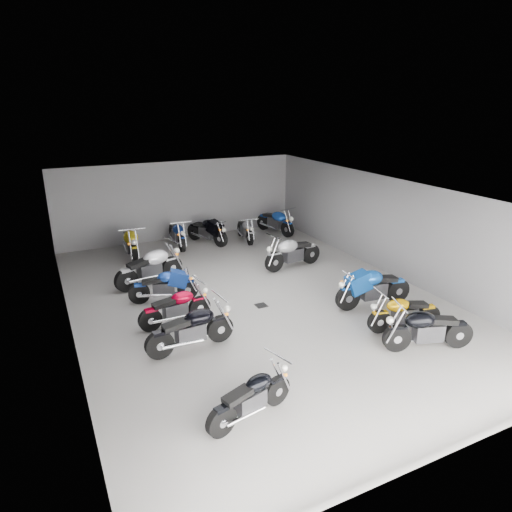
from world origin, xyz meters
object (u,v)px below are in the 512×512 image
(motorcycle_left_a, at_px, (251,397))
(motorcycle_left_f, at_px, (150,267))
(motorcycle_left_d, at_px, (176,307))
(motorcycle_back_c, at_px, (177,234))
(motorcycle_right_f, at_px, (292,252))
(motorcycle_back_e, at_px, (245,230))
(motorcycle_back_d, at_px, (207,231))
(drain_grate, at_px, (261,305))
(motorcycle_back_f, at_px, (276,221))
(motorcycle_left_e, at_px, (164,286))
(motorcycle_right_a, at_px, (427,329))
(motorcycle_left_c, at_px, (192,329))
(motorcycle_back_b, at_px, (131,243))
(motorcycle_right_c, at_px, (373,288))
(motorcycle_right_b, at_px, (404,313))

(motorcycle_left_a, height_order, motorcycle_left_f, motorcycle_left_f)
(motorcycle_left_d, height_order, motorcycle_back_c, motorcycle_back_c)
(motorcycle_right_f, xyz_separation_m, motorcycle_back_e, (-0.13, 3.59, -0.08))
(motorcycle_left_d, xyz_separation_m, motorcycle_back_d, (3.17, 6.23, 0.05))
(drain_grate, relative_size, motorcycle_back_c, 0.15)
(motorcycle_back_d, distance_m, motorcycle_back_f, 3.16)
(motorcycle_left_e, bearing_deg, motorcycle_right_f, 112.37)
(motorcycle_left_a, distance_m, motorcycle_right_a, 4.76)
(motorcycle_right_f, relative_size, motorcycle_back_c, 1.07)
(motorcycle_left_c, relative_size, motorcycle_back_e, 1.12)
(drain_grate, xyz_separation_m, motorcycle_back_b, (-2.45, 5.80, 0.57))
(motorcycle_back_c, height_order, motorcycle_back_d, motorcycle_back_d)
(motorcycle_left_d, relative_size, motorcycle_back_d, 0.97)
(motorcycle_back_d, distance_m, motorcycle_back_e, 1.57)
(motorcycle_back_e, height_order, motorcycle_back_f, motorcycle_back_f)
(motorcycle_left_d, xyz_separation_m, motorcycle_left_e, (0.10, 1.52, 0.00))
(motorcycle_left_e, xyz_separation_m, motorcycle_back_f, (6.23, 4.77, 0.06))
(motorcycle_right_c, relative_size, motorcycle_right_f, 1.02)
(motorcycle_back_c, distance_m, motorcycle_back_f, 4.39)
(motorcycle_right_b, xyz_separation_m, motorcycle_back_f, (1.25, 9.13, 0.06))
(drain_grate, distance_m, motorcycle_back_c, 6.39)
(motorcycle_right_a, xyz_separation_m, motorcycle_back_f, (1.45, 10.10, 0.01))
(motorcycle_left_e, height_order, motorcycle_back_b, motorcycle_back_b)
(motorcycle_left_c, height_order, motorcycle_back_d, same)
(motorcycle_left_e, bearing_deg, motorcycle_left_c, 10.06)
(motorcycle_right_a, relative_size, motorcycle_back_f, 0.96)
(motorcycle_back_d, bearing_deg, motorcycle_back_f, 157.03)
(drain_grate, distance_m, motorcycle_left_d, 2.52)
(motorcycle_left_d, height_order, motorcycle_back_d, motorcycle_back_d)
(motorcycle_right_b, relative_size, motorcycle_back_c, 0.92)
(motorcycle_right_f, bearing_deg, motorcycle_back_d, 15.84)
(motorcycle_left_c, relative_size, motorcycle_left_d, 1.10)
(drain_grate, xyz_separation_m, motorcycle_back_d, (0.69, 6.22, 0.52))
(motorcycle_left_d, distance_m, motorcycle_right_f, 5.35)
(motorcycle_left_a, height_order, motorcycle_back_d, motorcycle_back_d)
(motorcycle_back_e, bearing_deg, motorcycle_left_f, 40.60)
(motorcycle_left_d, bearing_deg, motorcycle_left_f, 172.29)
(motorcycle_left_a, bearing_deg, motorcycle_back_c, 155.20)
(motorcycle_left_e, relative_size, motorcycle_back_b, 0.82)
(motorcycle_left_d, relative_size, motorcycle_back_c, 0.93)
(motorcycle_left_e, xyz_separation_m, motorcycle_right_f, (4.73, 0.78, 0.07))
(motorcycle_right_a, bearing_deg, motorcycle_left_f, 54.61)
(motorcycle_right_f, relative_size, motorcycle_back_f, 1.04)
(motorcycle_left_c, distance_m, motorcycle_right_c, 5.33)
(motorcycle_right_b, bearing_deg, motorcycle_back_d, 24.43)
(motorcycle_left_c, relative_size, motorcycle_back_d, 1.07)
(motorcycle_back_d, bearing_deg, motorcycle_back_e, 143.72)
(motorcycle_left_c, relative_size, motorcycle_back_c, 1.02)
(motorcycle_back_e, bearing_deg, motorcycle_right_c, 102.97)
(motorcycle_right_f, height_order, motorcycle_back_e, motorcycle_right_f)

